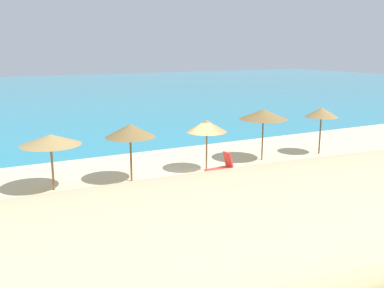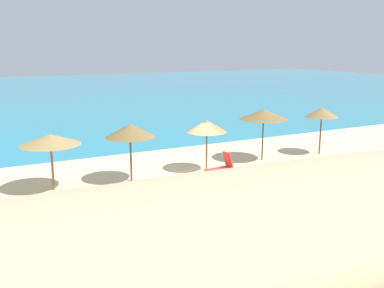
% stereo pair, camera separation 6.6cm
% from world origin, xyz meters
% --- Properties ---
extents(ground_plane, '(160.00, 160.00, 0.00)m').
position_xyz_m(ground_plane, '(0.00, 0.00, 0.00)').
color(ground_plane, beige).
extents(sea_water, '(160.00, 79.62, 0.01)m').
position_xyz_m(sea_water, '(0.00, 46.19, 0.00)').
color(sea_water, teal).
rests_on(sea_water, ground_plane).
extents(dune_ridge, '(53.21, 11.30, 2.96)m').
position_xyz_m(dune_ridge, '(1.16, -9.35, 1.48)').
color(dune_ridge, '#C9B586').
rests_on(dune_ridge, ground_plane).
extents(beach_umbrella_1, '(2.62, 2.62, 2.52)m').
position_xyz_m(beach_umbrella_1, '(-6.42, 1.45, 2.28)').
color(beach_umbrella_1, brown).
rests_on(beach_umbrella_1, ground_plane).
extents(beach_umbrella_2, '(2.34, 2.34, 2.75)m').
position_xyz_m(beach_umbrella_2, '(-2.90, 1.11, 2.43)').
color(beach_umbrella_2, brown).
rests_on(beach_umbrella_2, ground_plane).
extents(beach_umbrella_3, '(2.06, 2.06, 2.63)m').
position_xyz_m(beach_umbrella_3, '(1.14, 1.05, 2.32)').
color(beach_umbrella_3, brown).
rests_on(beach_umbrella_3, ground_plane).
extents(beach_umbrella_4, '(2.67, 2.67, 2.88)m').
position_xyz_m(beach_umbrella_4, '(4.97, 1.46, 2.60)').
color(beach_umbrella_4, brown).
rests_on(beach_umbrella_4, ground_plane).
extents(beach_umbrella_5, '(1.92, 1.92, 2.78)m').
position_xyz_m(beach_umbrella_5, '(8.89, 1.08, 2.49)').
color(beach_umbrella_5, brown).
rests_on(beach_umbrella_5, ground_plane).
extents(lounge_chair_0, '(1.42, 0.70, 1.17)m').
position_xyz_m(lounge_chair_0, '(1.31, -0.17, 0.50)').
color(lounge_chair_0, red).
rests_on(lounge_chair_0, ground_plane).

